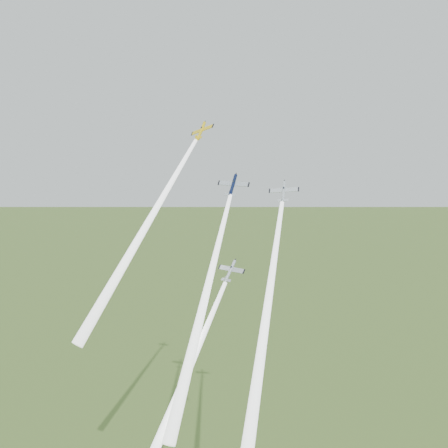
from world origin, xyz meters
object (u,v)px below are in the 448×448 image
plane_yellow (201,131)px  plane_silver_right (284,191)px  plane_navy (233,185)px  plane_silver_low (230,271)px

plane_yellow → plane_silver_right: 31.70m
plane_navy → plane_yellow: bearing=152.6°
plane_yellow → plane_silver_low: 40.74m
plane_yellow → plane_navy: (11.58, -2.19, -13.74)m
plane_navy → plane_silver_low: (7.93, -12.85, -18.72)m
plane_silver_right → plane_silver_low: 22.20m
plane_navy → plane_silver_right: size_ratio=1.16×
plane_navy → plane_silver_low: bearing=-75.0°
plane_silver_right → plane_navy: bearing=149.7°
plane_yellow → plane_navy: size_ratio=0.95×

